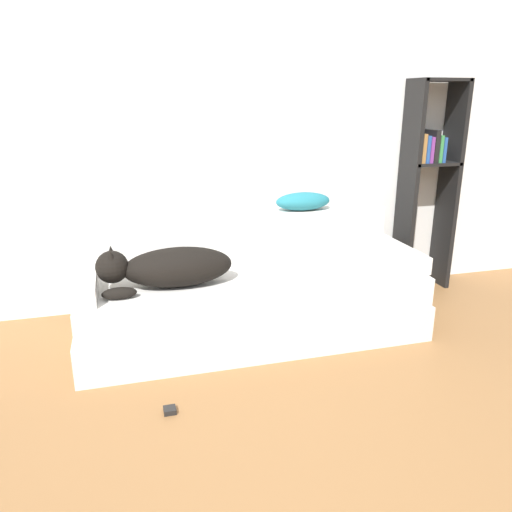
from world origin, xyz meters
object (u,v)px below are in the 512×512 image
object	(u,v)px
laptop	(280,276)
dog	(168,267)
power_adapter	(170,410)
throw_pillow	(303,201)
couch	(252,305)
bookshelf	(429,174)

from	to	relation	value
laptop	dog	bearing A→B (deg)	172.46
power_adapter	throw_pillow	bearing A→B (deg)	44.46
couch	throw_pillow	bearing A→B (deg)	35.41
throw_pillow	dog	bearing A→B (deg)	-157.68
couch	power_adapter	world-z (taller)	couch
throw_pillow	couch	bearing A→B (deg)	-144.59
couch	laptop	bearing A→B (deg)	-35.92
throw_pillow	bookshelf	distance (m)	1.14
couch	bookshelf	world-z (taller)	bookshelf
dog	throw_pillow	world-z (taller)	throw_pillow
laptop	throw_pillow	distance (m)	0.66
dog	throw_pillow	size ratio (longest dim) A/B	2.02
dog	power_adapter	distance (m)	0.85
laptop	power_adapter	size ratio (longest dim) A/B	5.81
bookshelf	laptop	bearing A→B (deg)	-156.56
couch	throw_pillow	size ratio (longest dim) A/B	5.55
laptop	bookshelf	bearing A→B (deg)	18.17
throw_pillow	bookshelf	bearing A→B (deg)	9.11
couch	dog	distance (m)	0.65
couch	power_adapter	bearing A→B (deg)	-130.29
bookshelf	dog	bearing A→B (deg)	-164.44
throw_pillow	power_adapter	distance (m)	1.73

